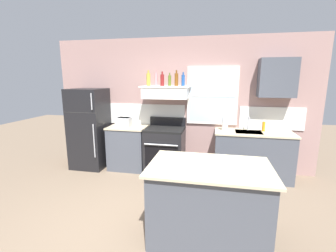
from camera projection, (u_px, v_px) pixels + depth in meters
ground_plane at (153, 228)px, 2.99m from camera, size 16.00×16.00×0.00m
back_wall at (182, 105)px, 4.85m from camera, size 5.40×0.11×2.70m
refrigerator at (90, 128)px, 4.96m from camera, size 0.70×0.72×1.68m
counter_left_of_stove at (129, 147)px, 4.93m from camera, size 0.79×0.63×0.91m
toaster at (124, 122)px, 4.81m from camera, size 0.30×0.20×0.19m
stove_range at (165, 150)px, 4.73m from camera, size 0.76×0.69×1.09m
range_hood_shelf at (166, 92)px, 4.59m from camera, size 0.96×0.52×0.24m
bottle_champagne_gold_foil at (148, 79)px, 4.57m from camera, size 0.08×0.08×0.30m
bottle_rose_pink at (156, 79)px, 4.63m from camera, size 0.07×0.07×0.31m
bottle_red_label_wine at (162, 80)px, 4.55m from camera, size 0.07×0.07×0.28m
bottle_olive_oil_square at (170, 80)px, 4.57m from camera, size 0.06×0.06×0.25m
bottle_amber_wine at (176, 79)px, 4.49m from camera, size 0.07×0.07×0.30m
bottle_blue_liqueur at (183, 80)px, 4.50m from camera, size 0.07×0.07×0.26m
counter_right_with_sink at (252, 155)px, 4.43m from camera, size 1.43×0.63×0.91m
sink_faucet at (248, 122)px, 4.42m from camera, size 0.03×0.17×0.28m
paper_towel_roll at (225, 124)px, 4.42m from camera, size 0.11×0.11×0.27m
dish_soap_bottle at (264, 126)px, 4.38m from camera, size 0.06×0.06×0.18m
kitchen_island at (208, 202)px, 2.75m from camera, size 1.40×0.90×0.91m
upper_cabinet_right at (277, 78)px, 4.20m from camera, size 0.64×0.32×0.70m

